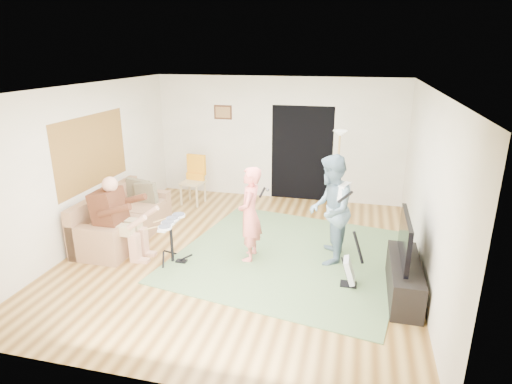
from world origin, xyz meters
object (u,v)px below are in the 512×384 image
Objects in this scene: guitarist at (330,210)px; guitar_spare at (350,271)px; sofa at (120,223)px; tv_cabinet at (404,279)px; dining_chair at (194,186)px; torchiere_lamp at (338,158)px; singer at (250,214)px; drum_kit at (172,243)px; television at (405,239)px.

guitarist is 1.03m from guitar_spare.
sofa reaches higher than tv_cabinet.
sofa is 1.98× the size of dining_chair.
guitarist is 2.14m from torchiere_lamp.
torchiere_lamp is at bearing -179.61° from guitarist.
singer is at bearing -117.26° from torchiere_lamp.
sofa is 2.84× the size of drum_kit.
guitarist is 1.24× the size of tv_cabinet.
drum_kit is at bearing 178.41° from guitar_spare.
drum_kit is 0.86× the size of guitar_spare.
dining_chair is at bearing 73.71° from sofa.
dining_chair is at bearing 145.58° from television.
sofa is 2.45× the size of guitar_spare.
sofa is 1.36× the size of singer.
tv_cabinet is at bearing 0.00° from television.
television reaches higher than sofa.
dining_chair reaches higher than guitar_spare.
tv_cabinet is 1.31× the size of television.
sofa is at bearing -150.11° from torchiere_lamp.
singer is at bearing -5.52° from sofa.
torchiere_lamp reaches higher than drum_kit.
guitar_spare is at bearing 69.49° from singer.
singer reaches higher than tv_cabinet.
guitarist reaches higher than dining_chair.
dining_chair is (-3.10, 2.04, -0.49)m from guitarist.
television is (1.05, -0.80, -0.02)m from guitarist.
television is at bearing 180.00° from tv_cabinet.
torchiere_lamp is at bearing 149.22° from singer.
television is (0.68, -0.07, 0.60)m from guitar_spare.
guitar_spare is 0.73m from tv_cabinet.
sofa is at bearing -89.90° from guitarist.
sofa reaches higher than drum_kit.
torchiere_lamp is 3.12m from television.
torchiere_lamp is 3.26m from tv_cabinet.
sofa is 1.45m from drum_kit.
television reaches higher than drum_kit.
sofa is at bearing 170.46° from television.
television is (-0.05, 0.00, 0.60)m from tv_cabinet.
drum_kit is 0.48× the size of singer.
guitarist is (1.23, 0.24, 0.10)m from singer.
drum_kit is 0.53× the size of tv_cabinet.
singer is (1.17, 0.41, 0.45)m from drum_kit.
guitarist reaches higher than torchiere_lamp.
television is at bearing -5.92° from guitar_spare.
singer is at bearing -44.23° from dining_chair.
torchiere_lamp reaches higher than singer.
sofa is 3.74m from guitarist.
guitarist reaches higher than sofa.
guitarist is 1.00× the size of torchiere_lamp.
drum_kit is 1.32m from singer.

